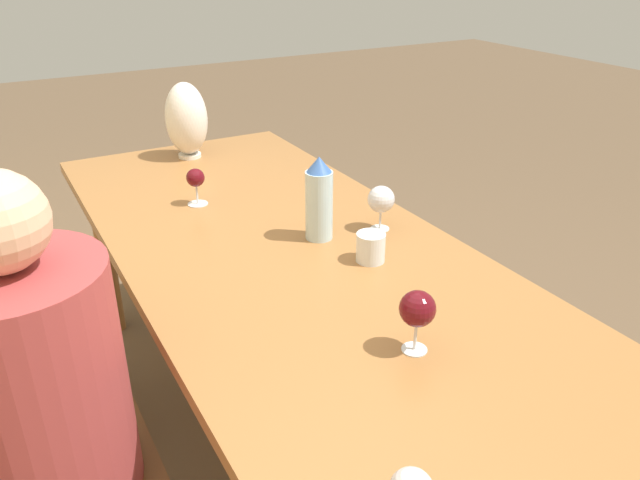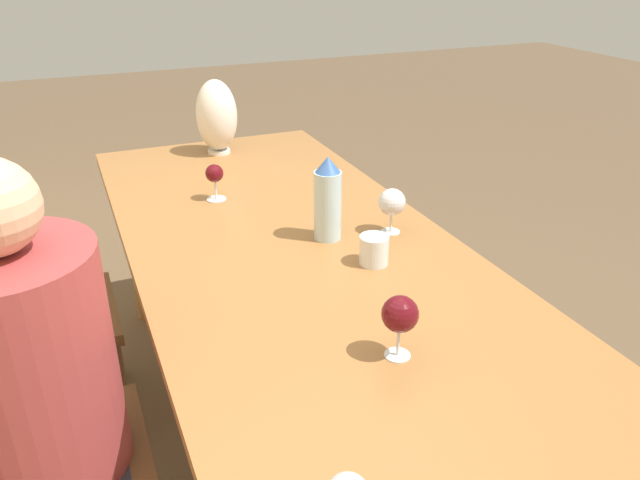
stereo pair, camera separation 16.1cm
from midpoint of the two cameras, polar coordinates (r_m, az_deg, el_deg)
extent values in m
plane|color=brown|center=(2.20, 0.98, -19.26)|extent=(14.00, 14.00, 0.00)
cube|color=#936033|center=(1.76, 1.16, -2.07)|extent=(2.36, 0.92, 0.04)
cylinder|color=#936033|center=(2.94, -1.08, 1.82)|extent=(0.07, 0.07, 0.72)
cylinder|color=#936033|center=(2.78, -14.89, -0.59)|extent=(0.07, 0.07, 0.72)
cylinder|color=#ADCCD6|center=(1.81, 3.24, 3.10)|extent=(0.08, 0.08, 0.21)
cone|color=#33599E|center=(1.76, 3.35, 6.87)|extent=(0.07, 0.07, 0.05)
cylinder|color=silver|center=(1.70, 7.66, -0.98)|extent=(0.08, 0.08, 0.08)
cylinder|color=silver|center=(2.62, -7.47, 8.02)|extent=(0.09, 0.09, 0.01)
ellipsoid|color=silver|center=(2.58, -7.66, 11.21)|extent=(0.17, 0.17, 0.29)
cylinder|color=silver|center=(1.37, 10.49, -10.42)|extent=(0.06, 0.06, 0.00)
cylinder|color=silver|center=(1.35, 10.62, -9.19)|extent=(0.01, 0.01, 0.07)
sphere|color=#510C14|center=(1.31, 10.86, -6.77)|extent=(0.08, 0.08, 0.08)
cylinder|color=silver|center=(2.14, -7.35, 3.69)|extent=(0.07, 0.07, 0.00)
cylinder|color=silver|center=(2.13, -7.40, 4.55)|extent=(0.01, 0.01, 0.07)
sphere|color=#510C14|center=(2.11, -7.49, 6.03)|extent=(0.06, 0.06, 0.06)
cylinder|color=silver|center=(1.91, 8.86, 0.70)|extent=(0.06, 0.06, 0.00)
cylinder|color=silver|center=(1.89, 8.93, 1.57)|extent=(0.01, 0.01, 0.06)
sphere|color=silver|center=(1.87, 9.06, 3.39)|extent=(0.08, 0.08, 0.08)
cube|color=brown|center=(1.66, -20.50, -19.08)|extent=(0.44, 0.44, 0.04)
cylinder|color=brown|center=(1.95, -14.04, -19.00)|extent=(0.04, 0.04, 0.41)
cube|color=brown|center=(2.22, -21.83, -6.82)|extent=(0.44, 0.44, 0.04)
cylinder|color=brown|center=(2.19, -15.53, -13.47)|extent=(0.04, 0.04, 0.41)
cylinder|color=brown|center=(2.50, -16.87, -8.21)|extent=(0.04, 0.04, 0.41)
cylinder|color=brown|center=(2.51, -25.56, -9.66)|extent=(0.04, 0.04, 0.41)
cylinder|color=#993838|center=(1.47, -22.29, -10.81)|extent=(0.37, 0.37, 0.55)
camera|label=1|loc=(0.08, -87.14, 1.39)|focal=35.00mm
camera|label=2|loc=(0.08, 92.86, -1.39)|focal=35.00mm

